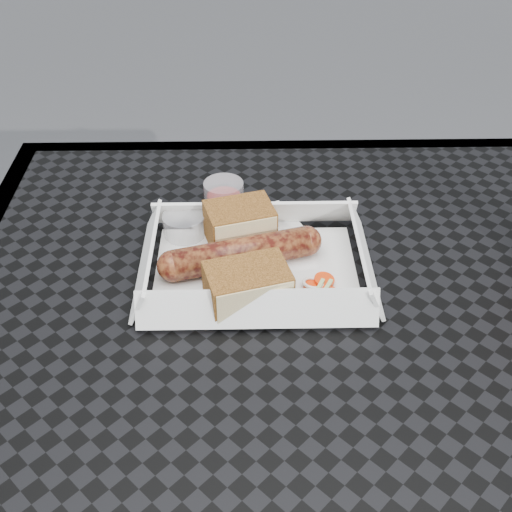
# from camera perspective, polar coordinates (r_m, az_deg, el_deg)

# --- Properties ---
(patio_table) EXTENTS (0.80, 0.80, 0.74)m
(patio_table) POSITION_cam_1_polar(r_m,az_deg,el_deg) (0.69, 5.63, -11.52)
(patio_table) COLOR black
(patio_table) RESTS_ON ground
(food_tray) EXTENTS (0.22, 0.15, 0.00)m
(food_tray) POSITION_cam_1_polar(r_m,az_deg,el_deg) (0.71, -0.02, -1.27)
(food_tray) COLOR white
(food_tray) RESTS_ON patio_table
(bratwurst) EXTENTS (0.18, 0.08, 0.03)m
(bratwurst) POSITION_cam_1_polar(r_m,az_deg,el_deg) (0.70, -1.32, 0.25)
(bratwurst) COLOR brown
(bratwurst) RESTS_ON food_tray
(bread_near) EXTENTS (0.09, 0.07, 0.05)m
(bread_near) POSITION_cam_1_polar(r_m,az_deg,el_deg) (0.73, -1.45, 2.85)
(bread_near) COLOR brown
(bread_near) RESTS_ON food_tray
(bread_far) EXTENTS (0.09, 0.08, 0.04)m
(bread_far) POSITION_cam_1_polar(r_m,az_deg,el_deg) (0.65, -0.75, -2.69)
(bread_far) COLOR brown
(bread_far) RESTS_ON food_tray
(veg_garnish) EXTENTS (0.03, 0.03, 0.00)m
(veg_garnish) POSITION_cam_1_polar(r_m,az_deg,el_deg) (0.68, 5.73, -3.08)
(veg_garnish) COLOR #ED380A
(veg_garnish) RESTS_ON food_tray
(napkin) EXTENTS (0.16, 0.16, 0.00)m
(napkin) POSITION_cam_1_polar(r_m,az_deg,el_deg) (0.75, 0.20, 1.50)
(napkin) COLOR white
(napkin) RESTS_ON patio_table
(condiment_cup_sauce) EXTENTS (0.05, 0.05, 0.03)m
(condiment_cup_sauce) POSITION_cam_1_polar(r_m,az_deg,el_deg) (0.81, -2.88, 5.58)
(condiment_cup_sauce) COLOR maroon
(condiment_cup_sauce) RESTS_ON patio_table
(condiment_cup_empty) EXTENTS (0.05, 0.05, 0.03)m
(condiment_cup_empty) POSITION_cam_1_polar(r_m,az_deg,el_deg) (0.75, -6.37, 2.67)
(condiment_cup_empty) COLOR silver
(condiment_cup_empty) RESTS_ON patio_table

